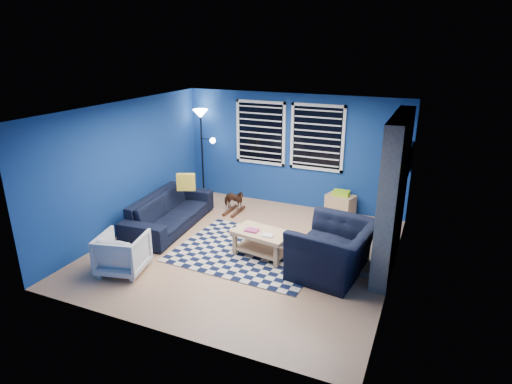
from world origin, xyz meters
TOP-DOWN VIEW (x-y plane):
  - floor at (0.00, 0.00)m, footprint 5.00×5.00m
  - ceiling at (0.00, 0.00)m, footprint 5.00×5.00m
  - wall_back at (0.00, 2.50)m, footprint 5.00×0.00m
  - wall_left at (-2.50, 0.00)m, footprint 0.00×5.00m
  - wall_right at (2.50, 0.00)m, footprint 0.00×5.00m
  - fireplace at (2.36, 0.50)m, footprint 0.65×2.00m
  - window_left at (-0.75, 2.46)m, footprint 1.17×0.06m
  - window_right at (0.55, 2.46)m, footprint 1.17×0.06m
  - tv at (2.45, 2.00)m, footprint 0.07×1.00m
  - rug at (0.10, -0.03)m, footprint 2.58×2.11m
  - sofa at (-1.81, 0.33)m, footprint 2.36×1.10m
  - armchair_big at (1.61, -0.19)m, footprint 1.44×1.30m
  - armchair_bent at (-1.49, -1.45)m, footprint 0.85×0.87m
  - rocking_horse at (-0.98, 1.52)m, footprint 0.28×0.54m
  - coffee_table at (0.36, -0.09)m, footprint 1.06×0.71m
  - cabinet at (1.19, 2.25)m, footprint 0.65×0.52m
  - floor_lamp at (-2.13, 2.25)m, footprint 0.56×0.35m
  - throw_pillow at (-1.66, 0.74)m, footprint 0.38×0.25m

SIDE VIEW (x-z plane):
  - floor at x=0.00m, z-range 0.00..0.00m
  - rug at x=0.10m, z-range 0.00..0.02m
  - cabinet at x=1.19m, z-range -0.03..0.53m
  - rocking_horse at x=-0.98m, z-range 0.07..0.52m
  - armchair_bent at x=-1.49m, z-range 0.00..0.66m
  - sofa at x=-1.81m, z-range 0.00..0.67m
  - coffee_table at x=0.36m, z-range 0.09..0.58m
  - armchair_big at x=1.61m, z-range 0.00..0.84m
  - throw_pillow at x=-1.66m, z-range 0.67..1.02m
  - fireplace at x=2.36m, z-range -0.05..2.45m
  - wall_back at x=0.00m, z-range -1.25..3.75m
  - wall_left at x=-2.50m, z-range -1.25..3.75m
  - wall_right at x=2.50m, z-range -1.25..3.75m
  - tv at x=2.45m, z-range 1.11..1.69m
  - window_left at x=-0.75m, z-range 0.89..2.31m
  - window_right at x=0.55m, z-range 0.89..2.31m
  - floor_lamp at x=-2.13m, z-range 0.66..2.73m
  - ceiling at x=0.00m, z-range 2.50..2.50m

